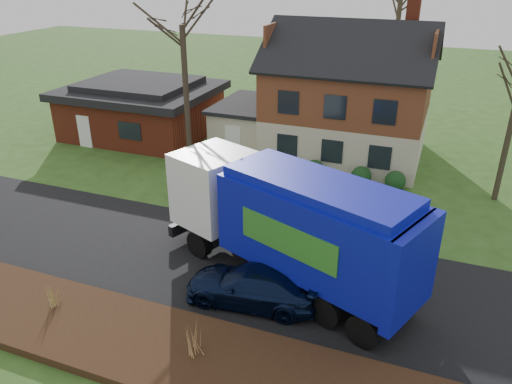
% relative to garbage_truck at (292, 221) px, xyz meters
% --- Properties ---
extents(ground, '(120.00, 120.00, 0.00)m').
position_rel_garbage_truck_xyz_m(ground, '(-2.90, 0.18, -2.59)').
color(ground, '#2E4E1A').
rests_on(ground, ground).
extents(road, '(80.00, 7.00, 0.02)m').
position_rel_garbage_truck_xyz_m(road, '(-2.90, 0.18, -2.58)').
color(road, black).
rests_on(road, ground).
extents(mulch_verge, '(80.00, 3.50, 0.30)m').
position_rel_garbage_truck_xyz_m(mulch_verge, '(-2.90, -5.12, -2.44)').
color(mulch_verge, black).
rests_on(mulch_verge, ground).
extents(main_house, '(12.95, 8.95, 9.26)m').
position_rel_garbage_truck_xyz_m(main_house, '(-1.41, 14.09, 1.44)').
color(main_house, beige).
rests_on(main_house, ground).
extents(ranch_house, '(9.80, 8.20, 3.70)m').
position_rel_garbage_truck_xyz_m(ranch_house, '(-14.90, 13.18, -0.78)').
color(ranch_house, maroon).
rests_on(ranch_house, ground).
extents(garbage_truck, '(10.79, 6.44, 4.50)m').
position_rel_garbage_truck_xyz_m(garbage_truck, '(0.00, 0.00, 0.00)').
color(garbage_truck, black).
rests_on(garbage_truck, ground).
extents(silver_sedan, '(4.30, 2.60, 1.34)m').
position_rel_garbage_truck_xyz_m(silver_sedan, '(-5.27, 4.45, -1.92)').
color(silver_sedan, '#97989E').
rests_on(silver_sedan, ground).
extents(navy_wagon, '(4.98, 2.37, 1.40)m').
position_rel_garbage_truck_xyz_m(navy_wagon, '(-0.83, -1.75, -1.89)').
color(navy_wagon, black).
rests_on(navy_wagon, ground).
extents(tree_front_west, '(3.71, 3.71, 11.04)m').
position_rel_garbage_truck_xyz_m(tree_front_west, '(-9.33, 9.49, 6.50)').
color(tree_front_west, '#382D22').
rests_on(tree_front_west, ground).
extents(grass_clump_west, '(0.35, 0.29, 0.94)m').
position_rel_garbage_truck_xyz_m(grass_clump_west, '(-7.04, -4.76, -1.82)').
color(grass_clump_west, '#A59049').
rests_on(grass_clump_west, mulch_verge).
extents(grass_clump_mid, '(0.39, 0.32, 1.08)m').
position_rel_garbage_truck_xyz_m(grass_clump_mid, '(-1.42, -5.02, -1.75)').
color(grass_clump_mid, '#B3824F').
rests_on(grass_clump_mid, mulch_verge).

